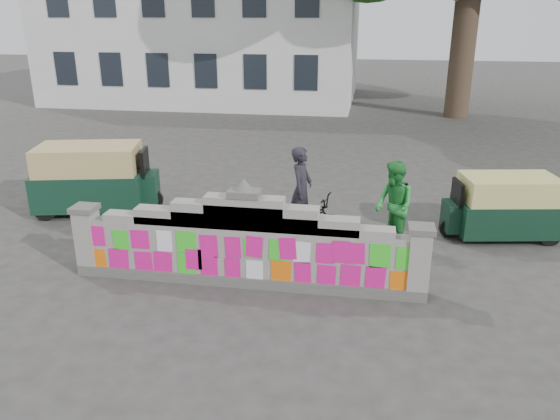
{
  "coord_description": "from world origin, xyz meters",
  "views": [
    {
      "loc": [
        2.08,
        -8.68,
        4.69
      ],
      "look_at": [
        0.46,
        1.0,
        1.1
      ],
      "focal_mm": 35.0,
      "sensor_mm": 36.0,
      "label": 1
    }
  ],
  "objects_px": {
    "rickshaw_left": "(94,178)",
    "rickshaw_right": "(504,206)",
    "pedestrian": "(394,206)",
    "cyclist_rider": "(301,201)",
    "cyclist_bike": "(301,217)"
  },
  "relations": [
    {
      "from": "rickshaw_left",
      "to": "rickshaw_right",
      "type": "xyz_separation_m",
      "value": [
        9.55,
        -0.08,
        -0.15
      ]
    },
    {
      "from": "rickshaw_left",
      "to": "rickshaw_right",
      "type": "relative_size",
      "value": 1.21
    },
    {
      "from": "cyclist_bike",
      "to": "pedestrian",
      "type": "height_order",
      "value": "pedestrian"
    },
    {
      "from": "cyclist_rider",
      "to": "pedestrian",
      "type": "height_order",
      "value": "pedestrian"
    },
    {
      "from": "cyclist_bike",
      "to": "rickshaw_left",
      "type": "bearing_deg",
      "value": 89.7
    },
    {
      "from": "cyclist_rider",
      "to": "cyclist_bike",
      "type": "bearing_deg",
      "value": -79.62
    },
    {
      "from": "cyclist_bike",
      "to": "cyclist_rider",
      "type": "relative_size",
      "value": 1.12
    },
    {
      "from": "cyclist_bike",
      "to": "pedestrian",
      "type": "bearing_deg",
      "value": -80.85
    },
    {
      "from": "rickshaw_left",
      "to": "rickshaw_right",
      "type": "height_order",
      "value": "rickshaw_left"
    },
    {
      "from": "cyclist_rider",
      "to": "rickshaw_left",
      "type": "bearing_deg",
      "value": 89.7
    },
    {
      "from": "pedestrian",
      "to": "rickshaw_right",
      "type": "distance_m",
      "value": 2.57
    },
    {
      "from": "pedestrian",
      "to": "rickshaw_right",
      "type": "height_order",
      "value": "pedestrian"
    },
    {
      "from": "cyclist_bike",
      "to": "rickshaw_right",
      "type": "bearing_deg",
      "value": -67.67
    },
    {
      "from": "cyclist_rider",
      "to": "pedestrian",
      "type": "bearing_deg",
      "value": -80.85
    },
    {
      "from": "pedestrian",
      "to": "cyclist_bike",
      "type": "bearing_deg",
      "value": -118.15
    }
  ]
}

